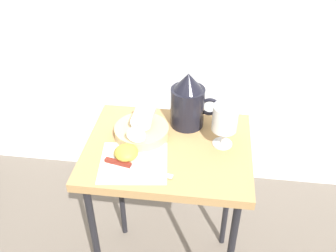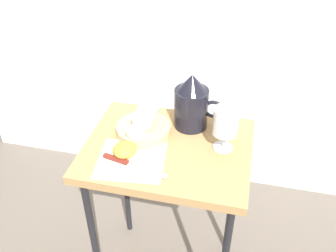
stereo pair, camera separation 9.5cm
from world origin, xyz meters
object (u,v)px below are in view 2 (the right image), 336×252
Objects in this scene: wine_glass_tipped_near at (145,115)px; table at (168,164)px; basket_tray at (144,130)px; pitcher at (192,106)px; knife at (125,162)px; wine_glass_upright at (226,124)px; apple_half_left at (125,150)px.

table is at bearing -31.31° from wine_glass_tipped_near.
pitcher is (0.14, 0.09, 0.06)m from basket_tray.
table is 0.18m from knife.
wine_glass_upright is at bearing -2.39° from basket_tray.
pitcher is 0.16m from wine_glass_tipped_near.
apple_half_left is (-0.17, -0.21, -0.05)m from pitcher.
basket_tray reaches higher than knife.
apple_half_left reaches higher than knife.
apple_half_left is at bearing -101.98° from basket_tray.
wine_glass_tipped_near is at bearing 148.69° from table.
knife is (-0.01, -0.16, -0.01)m from basket_tray.
wine_glass_upright reaches higher than basket_tray.
wine_glass_tipped_near is 0.14m from apple_half_left.
basket_tray is at bearing -148.96° from pitcher.
table is 4.60× the size of wine_glass_tipped_near.
knife is at bearing -95.33° from wine_glass_tipped_near.
basket_tray is 0.12m from apple_half_left.
basket_tray reaches higher than table.
table is at bearing -111.48° from pitcher.
wine_glass_tipped_near is 0.70× the size of knife.
wine_glass_upright is 0.68× the size of knife.
pitcher is at bearing 141.41° from wine_glass_upright.
pitcher is at bearing 68.52° from table.
basket_tray is 0.16m from knife.
wine_glass_tipped_near is (-0.26, 0.02, -0.03)m from wine_glass_upright.
basket_tray is 0.84× the size of knife.
wine_glass_tipped_near reaches higher than apple_half_left.
knife is at bearing -132.12° from table.
wine_glass_upright is (0.17, 0.03, 0.17)m from table.
pitcher is 1.32× the size of wine_glass_tipped_near.
table is 0.18m from wine_glass_tipped_near.
table is 4.68× the size of wine_glass_upright.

